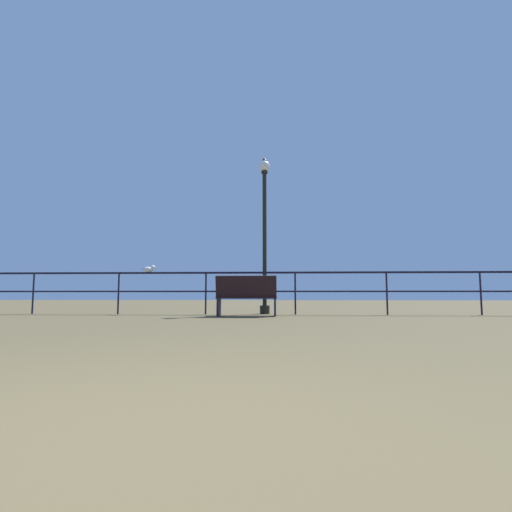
# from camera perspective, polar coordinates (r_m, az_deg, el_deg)

# --- Properties ---
(ground_plane) EXTENTS (60.00, 60.00, 0.00)m
(ground_plane) POSITION_cam_1_polar(r_m,az_deg,el_deg) (1.55, -25.55, -25.27)
(ground_plane) COLOR brown
(pier_railing) EXTENTS (25.33, 0.05, 1.09)m
(pier_railing) POSITION_cam_1_polar(r_m,az_deg,el_deg) (10.02, -0.84, -3.91)
(pier_railing) COLOR black
(pier_railing) RESTS_ON ground_plane
(bench_near_left) EXTENTS (1.43, 0.67, 0.95)m
(bench_near_left) POSITION_cam_1_polar(r_m,az_deg,el_deg) (9.22, -1.40, -5.67)
(bench_near_left) COLOR black
(bench_near_left) RESTS_ON ground_plane
(lamppost_center) EXTENTS (0.30, 0.30, 4.24)m
(lamppost_center) POSITION_cam_1_polar(r_m,az_deg,el_deg) (10.47, 1.26, 4.58)
(lamppost_center) COLOR black
(lamppost_center) RESTS_ON ground_plane
(seagull_on_rail) EXTENTS (0.37, 0.25, 0.19)m
(seagull_on_rail) POSITION_cam_1_polar(r_m,az_deg,el_deg) (10.56, -15.37, -1.83)
(seagull_on_rail) COLOR silver
(seagull_on_rail) RESTS_ON pier_railing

